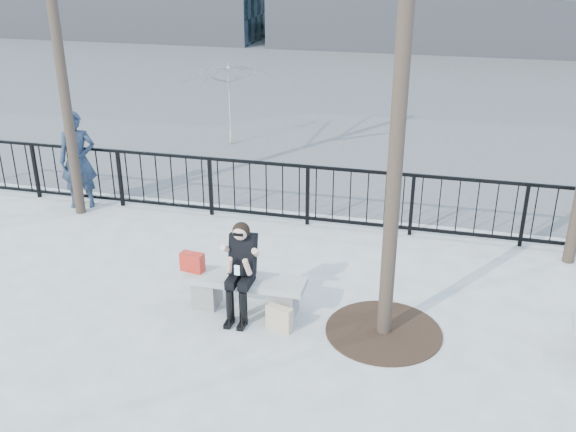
# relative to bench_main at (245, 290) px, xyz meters

# --- Properties ---
(ground) EXTENTS (120.00, 120.00, 0.00)m
(ground) POSITION_rel_bench_main_xyz_m (0.00, 0.00, -0.30)
(ground) COLOR gray
(ground) RESTS_ON ground
(street_surface) EXTENTS (60.00, 23.00, 0.01)m
(street_surface) POSITION_rel_bench_main_xyz_m (0.00, 15.00, -0.30)
(street_surface) COLOR #474747
(street_surface) RESTS_ON ground
(railing) EXTENTS (14.00, 0.06, 1.10)m
(railing) POSITION_rel_bench_main_xyz_m (0.00, 3.00, 0.25)
(railing) COLOR black
(railing) RESTS_ON ground
(tree_grate) EXTENTS (1.50, 1.50, 0.02)m
(tree_grate) POSITION_rel_bench_main_xyz_m (1.90, -0.10, -0.29)
(tree_grate) COLOR black
(tree_grate) RESTS_ON ground
(bench_main) EXTENTS (1.65, 0.46, 0.49)m
(bench_main) POSITION_rel_bench_main_xyz_m (0.00, 0.00, 0.00)
(bench_main) COLOR slate
(bench_main) RESTS_ON ground
(seated_woman) EXTENTS (0.50, 0.64, 1.34)m
(seated_woman) POSITION_rel_bench_main_xyz_m (0.00, -0.16, 0.37)
(seated_woman) COLOR black
(seated_woman) RESTS_ON ground
(handbag) EXTENTS (0.34, 0.20, 0.26)m
(handbag) POSITION_rel_bench_main_xyz_m (-0.75, 0.02, 0.32)
(handbag) COLOR red
(handbag) RESTS_ON bench_main
(shopping_bag) EXTENTS (0.37, 0.22, 0.33)m
(shopping_bag) POSITION_rel_bench_main_xyz_m (0.58, -0.37, -0.14)
(shopping_bag) COLOR beige
(shopping_bag) RESTS_ON ground
(standing_man) EXTENTS (0.79, 0.67, 1.82)m
(standing_man) POSITION_rel_bench_main_xyz_m (-4.11, 2.80, 0.61)
(standing_man) COLOR black
(standing_man) RESTS_ON ground
(vendor_umbrella) EXTENTS (2.54, 2.58, 2.00)m
(vendor_umbrella) POSITION_rel_bench_main_xyz_m (-2.69, 7.22, 0.70)
(vendor_umbrella) COLOR gold
(vendor_umbrella) RESTS_ON ground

